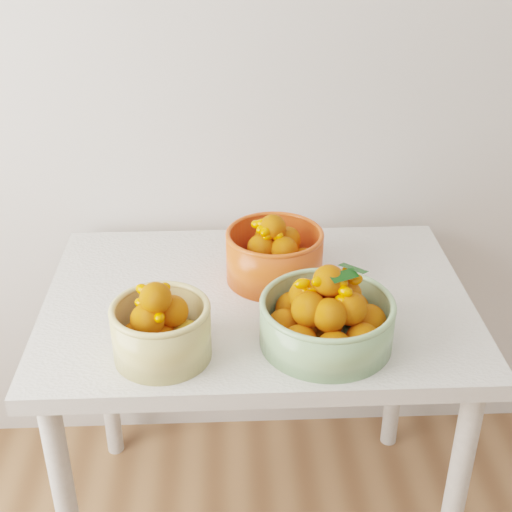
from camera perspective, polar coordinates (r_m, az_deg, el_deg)
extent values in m
cube|color=silver|center=(1.90, 11.29, 19.43)|extent=(4.00, 0.04, 2.70)
cube|color=silver|center=(1.70, 0.11, -3.82)|extent=(1.00, 0.70, 0.04)
cylinder|color=silver|center=(1.80, 15.54, -18.59)|extent=(0.05, 0.05, 0.71)
cylinder|color=silver|center=(2.18, -12.01, -8.15)|extent=(0.05, 0.05, 0.71)
cylinder|color=silver|center=(2.21, 11.33, -7.55)|extent=(0.05, 0.05, 0.71)
cylinder|color=#CFB972|center=(1.48, -7.57, -6.08)|extent=(0.25, 0.25, 0.12)
torus|color=#CFB972|center=(1.44, -7.71, -4.21)|extent=(0.26, 0.26, 0.01)
sphere|color=#D1660C|center=(1.48, -5.54, -6.41)|extent=(0.07, 0.07, 0.07)
sphere|color=#E95B09|center=(1.53, -7.36, -5.32)|extent=(0.07, 0.07, 0.07)
sphere|color=#E95B09|center=(1.49, -9.51, -6.43)|extent=(0.07, 0.07, 0.07)
sphere|color=#E95B09|center=(1.44, -7.64, -7.63)|extent=(0.06, 0.06, 0.06)
sphere|color=#E95B09|center=(1.48, -7.54, -6.44)|extent=(0.07, 0.07, 0.07)
sphere|color=#E95B09|center=(1.46, -6.70, -4.39)|extent=(0.07, 0.07, 0.07)
sphere|color=#E95B09|center=(1.44, -8.68, -5.07)|extent=(0.07, 0.07, 0.07)
sphere|color=#E95B09|center=(1.43, -8.03, -3.35)|extent=(0.06, 0.06, 0.06)
ellipsoid|color=#F76600|center=(1.46, -9.11, -3.78)|extent=(0.04, 0.04, 0.04)
ellipsoid|color=#F76600|center=(1.42, -7.74, -4.90)|extent=(0.03, 0.04, 0.04)
ellipsoid|color=#F76600|center=(1.44, -7.35, -2.54)|extent=(0.04, 0.04, 0.04)
ellipsoid|color=#F76600|center=(1.45, -9.05, -2.66)|extent=(0.04, 0.04, 0.03)
ellipsoid|color=#F76600|center=(1.44, -7.97, -3.99)|extent=(0.04, 0.03, 0.03)
cylinder|color=#89B27B|center=(1.51, 5.66, -5.36)|extent=(0.35, 0.35, 0.10)
torus|color=#89B27B|center=(1.49, 5.75, -3.79)|extent=(0.35, 0.35, 0.01)
sphere|color=#E95B09|center=(1.53, 8.98, -5.23)|extent=(0.08, 0.08, 0.08)
sphere|color=#E95B09|center=(1.57, 7.80, -4.11)|extent=(0.07, 0.07, 0.07)
sphere|color=#E95B09|center=(1.59, 5.04, -3.61)|extent=(0.07, 0.07, 0.07)
sphere|color=#E95B09|center=(1.56, 2.94, -4.24)|extent=(0.08, 0.08, 0.08)
sphere|color=#E95B09|center=(1.51, 2.24, -5.55)|extent=(0.07, 0.07, 0.07)
sphere|color=#E95B09|center=(1.46, 3.50, -6.94)|extent=(0.07, 0.07, 0.07)
sphere|color=#E95B09|center=(1.44, 6.30, -7.45)|extent=(0.08, 0.08, 0.08)
sphere|color=#E95B09|center=(1.48, 8.54, -6.67)|extent=(0.07, 0.07, 0.07)
sphere|color=#E95B09|center=(1.51, 5.65, -5.43)|extent=(0.07, 0.07, 0.07)
sphere|color=#E95B09|center=(1.51, 7.21, -3.09)|extent=(0.07, 0.07, 0.07)
sphere|color=#E95B09|center=(1.53, 5.56, -2.67)|extent=(0.07, 0.07, 0.07)
sphere|color=#E95B09|center=(1.50, 4.01, -3.21)|extent=(0.07, 0.07, 0.07)
sphere|color=#E95B09|center=(1.46, 4.27, -4.29)|extent=(0.07, 0.07, 0.07)
sphere|color=#E95B09|center=(1.44, 5.89, -4.74)|extent=(0.07, 0.07, 0.07)
sphere|color=#E95B09|center=(1.47, 7.52, -4.18)|extent=(0.07, 0.07, 0.07)
sphere|color=#E95B09|center=(1.47, 5.86, -1.99)|extent=(0.07, 0.07, 0.07)
ellipsoid|color=#F76600|center=(1.47, 4.66, -2.62)|extent=(0.04, 0.03, 0.03)
ellipsoid|color=#F76600|center=(1.48, 7.05, -3.11)|extent=(0.04, 0.03, 0.03)
ellipsoid|color=#F76600|center=(1.50, 7.98, -1.90)|extent=(0.04, 0.04, 0.03)
ellipsoid|color=#F76600|center=(1.48, 4.12, -2.88)|extent=(0.04, 0.03, 0.03)
ellipsoid|color=#F76600|center=(1.45, 7.15, -2.84)|extent=(0.04, 0.04, 0.03)
ellipsoid|color=#F76600|center=(1.45, 6.73, -2.12)|extent=(0.04, 0.04, 0.03)
ellipsoid|color=#F76600|center=(1.49, 5.58, -2.16)|extent=(0.03, 0.04, 0.03)
ellipsoid|color=#F76600|center=(1.45, 5.07, -2.04)|extent=(0.04, 0.04, 0.03)
ellipsoid|color=#F76600|center=(1.45, 3.72, -2.21)|extent=(0.04, 0.03, 0.03)
ellipsoid|color=#F76600|center=(1.49, 7.38, -1.16)|extent=(0.04, 0.04, 0.03)
ellipsoid|color=#F76600|center=(1.49, 3.56, -2.42)|extent=(0.04, 0.04, 0.03)
ellipsoid|color=#F76600|center=(1.51, 7.51, -1.70)|extent=(0.05, 0.04, 0.04)
ellipsoid|color=#F76600|center=(1.47, 5.80, -2.61)|extent=(0.03, 0.04, 0.03)
ellipsoid|color=#F76600|center=(1.47, 6.43, -1.94)|extent=(0.04, 0.04, 0.04)
ellipsoid|color=#F76600|center=(1.45, 6.92, -3.56)|extent=(0.04, 0.04, 0.03)
cylinder|color=#F04519|center=(1.73, 1.49, -0.04)|extent=(0.29, 0.29, 0.12)
torus|color=#F04519|center=(1.70, 1.51, 1.76)|extent=(0.29, 0.29, 0.01)
sphere|color=#E95B09|center=(1.74, 3.77, -0.49)|extent=(0.07, 0.07, 0.07)
sphere|color=#E95B09|center=(1.79, 2.49, 0.43)|extent=(0.07, 0.07, 0.07)
sphere|color=#E95B09|center=(1.79, 0.28, 0.41)|extent=(0.06, 0.06, 0.06)
sphere|color=#E95B09|center=(1.73, -0.83, -0.62)|extent=(0.07, 0.07, 0.07)
sphere|color=#E95B09|center=(1.68, 0.31, -1.56)|extent=(0.07, 0.07, 0.07)
sphere|color=#E95B09|center=(1.69, 2.78, -1.54)|extent=(0.06, 0.06, 0.06)
sphere|color=#E95B09|center=(1.74, 1.48, -0.54)|extent=(0.06, 0.06, 0.06)
sphere|color=#E95B09|center=(1.73, 2.52, 1.31)|extent=(0.07, 0.07, 0.07)
sphere|color=#E95B09|center=(1.74, 0.87, 1.49)|extent=(0.06, 0.06, 0.06)
sphere|color=#E95B09|center=(1.69, 0.40, 0.65)|extent=(0.07, 0.07, 0.07)
sphere|color=#E95B09|center=(1.68, 2.27, 0.46)|extent=(0.07, 0.07, 0.07)
sphere|color=#E95B09|center=(1.69, 1.36, 2.30)|extent=(0.06, 0.06, 0.06)
ellipsoid|color=#F76600|center=(1.72, 0.67, 2.70)|extent=(0.04, 0.04, 0.04)
ellipsoid|color=#F76600|center=(1.70, 0.11, 2.54)|extent=(0.04, 0.03, 0.02)
ellipsoid|color=#F76600|center=(1.70, 1.03, 2.42)|extent=(0.04, 0.04, 0.03)
ellipsoid|color=#F76600|center=(1.70, 0.49, 2.63)|extent=(0.04, 0.03, 0.03)
ellipsoid|color=#F76600|center=(1.69, 1.56, 1.65)|extent=(0.03, 0.03, 0.03)
ellipsoid|color=#F76600|center=(1.69, 1.69, 2.08)|extent=(0.04, 0.04, 0.02)
ellipsoid|color=#F76600|center=(1.67, 0.81, 1.96)|extent=(0.04, 0.04, 0.03)
ellipsoid|color=#F76600|center=(1.68, 0.52, 2.16)|extent=(0.04, 0.03, 0.03)
ellipsoid|color=#F76600|center=(1.70, 1.38, 1.82)|extent=(0.04, 0.04, 0.03)
ellipsoid|color=#F76600|center=(1.68, 1.66, 2.07)|extent=(0.04, 0.04, 0.04)
ellipsoid|color=#F76600|center=(1.68, 0.97, 1.61)|extent=(0.04, 0.04, 0.03)
ellipsoid|color=#F76600|center=(1.71, 1.60, 1.57)|extent=(0.03, 0.04, 0.03)
ellipsoid|color=#F76600|center=(1.68, 1.81, 1.73)|extent=(0.04, 0.04, 0.03)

